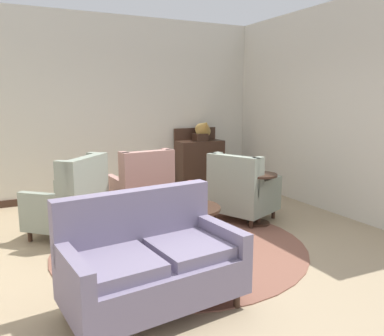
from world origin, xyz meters
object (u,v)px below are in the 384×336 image
object	(u,v)px
coffee_table	(188,214)
gramophone	(204,129)
porcelain_vase	(192,196)
armchair_near_window	(241,192)
side_table	(259,194)
sideboard	(199,162)
armchair_foreground_right	(142,189)
armchair_far_left	(72,202)
settee	(151,263)

from	to	relation	value
coffee_table	gramophone	size ratio (longest dim) A/B	1.61
porcelain_vase	armchair_near_window	size ratio (longest dim) A/B	0.31
porcelain_vase	side_table	bearing A→B (deg)	12.66
side_table	sideboard	xyz separation A→B (m)	(0.25, 2.32, 0.10)
armchair_foreground_right	armchair_far_left	bearing A→B (deg)	13.36
coffee_table	porcelain_vase	distance (m)	0.25
side_table	porcelain_vase	bearing A→B (deg)	-167.34
settee	armchair_far_left	distance (m)	2.16
armchair_foreground_right	gramophone	distance (m)	2.16
armchair_foreground_right	sideboard	distance (m)	2.04
porcelain_vase	sideboard	world-z (taller)	sideboard
porcelain_vase	armchair_foreground_right	xyz separation A→B (m)	(-0.17, 1.33, -0.18)
armchair_foreground_right	gramophone	bearing A→B (deg)	-149.63
armchair_far_left	armchair_foreground_right	size ratio (longest dim) A/B	1.11
settee	armchair_near_window	distance (m)	2.67
coffee_table	armchair_far_left	world-z (taller)	armchair_far_left
settee	side_table	size ratio (longest dim) A/B	2.07
coffee_table	sideboard	distance (m)	2.93
coffee_table	settee	world-z (taller)	settee
armchair_far_left	side_table	bearing A→B (deg)	115.94
armchair_near_window	gramophone	world-z (taller)	gramophone
armchair_far_left	side_table	xyz separation A→B (m)	(2.43, -0.71, -0.00)
sideboard	gramophone	distance (m)	0.66
coffee_table	gramophone	bearing A→B (deg)	58.45
porcelain_vase	armchair_near_window	bearing A→B (deg)	27.32
coffee_table	armchair_foreground_right	size ratio (longest dim) A/B	0.76
sideboard	armchair_near_window	bearing A→B (deg)	-99.86
armchair_foreground_right	side_table	size ratio (longest dim) A/B	1.41
sideboard	gramophone	bearing A→B (deg)	-61.84
coffee_table	armchair_near_window	bearing A→B (deg)	24.97
armchair_near_window	coffee_table	bearing A→B (deg)	91.19
armchair_near_window	armchair_far_left	bearing A→B (deg)	56.04
armchair_far_left	sideboard	bearing A→B (deg)	163.17
settee	armchair_near_window	xyz separation A→B (m)	(2.04, 1.72, 0.01)
porcelain_vase	armchair_foreground_right	world-z (taller)	armchair_foreground_right
armchair_far_left	sideboard	world-z (taller)	sideboard
armchair_near_window	sideboard	size ratio (longest dim) A/B	0.88
side_table	gramophone	distance (m)	2.37
side_table	sideboard	world-z (taller)	sideboard
settee	sideboard	bearing A→B (deg)	51.07
armchair_far_left	porcelain_vase	bearing A→B (deg)	94.10
armchair_foreground_right	settee	bearing A→B (deg)	67.64
settee	gramophone	size ratio (longest dim) A/B	3.13
settee	gramophone	bearing A→B (deg)	49.96
armchair_foreground_right	sideboard	bearing A→B (deg)	-146.88
porcelain_vase	gramophone	bearing A→B (deg)	59.35
armchair_foreground_right	porcelain_vase	bearing A→B (deg)	92.44
armchair_foreground_right	coffee_table	bearing A→B (deg)	91.50
coffee_table	settee	distance (m)	1.52
settee	armchair_foreground_right	world-z (taller)	armchair_foreground_right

